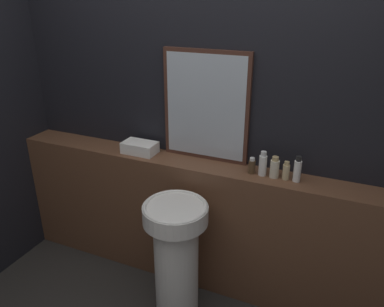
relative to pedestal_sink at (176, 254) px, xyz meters
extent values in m
cube|color=black|center=(-0.03, 0.52, 0.78)|extent=(8.00, 0.06, 2.50)
cube|color=brown|center=(-0.03, 0.37, 0.00)|extent=(2.75, 0.24, 0.94)
cylinder|color=white|center=(0.00, 0.00, -0.11)|extent=(0.28, 0.28, 0.71)
cylinder|color=white|center=(0.00, 0.00, 0.29)|extent=(0.40, 0.40, 0.11)
torus|color=white|center=(0.00, 0.00, 0.35)|extent=(0.39, 0.39, 0.02)
cube|color=#47281E|center=(0.00, 0.47, 0.84)|extent=(0.59, 0.03, 0.73)
cube|color=#B2BCC6|center=(0.00, 0.46, 0.84)|extent=(0.54, 0.02, 0.68)
cube|color=white|center=(-0.45, 0.37, 0.51)|extent=(0.24, 0.14, 0.08)
cylinder|color=#4C3823|center=(0.36, 0.37, 0.52)|extent=(0.04, 0.04, 0.09)
cylinder|color=silver|center=(0.36, 0.37, 0.57)|extent=(0.03, 0.03, 0.02)
cylinder|color=white|center=(0.42, 0.37, 0.54)|extent=(0.05, 0.05, 0.13)
cylinder|color=silver|center=(0.42, 0.37, 0.62)|extent=(0.03, 0.03, 0.03)
cylinder|color=beige|center=(0.50, 0.37, 0.53)|extent=(0.06, 0.06, 0.11)
cylinder|color=tan|center=(0.50, 0.37, 0.60)|extent=(0.04, 0.04, 0.02)
cylinder|color=#C6B284|center=(0.57, 0.37, 0.52)|extent=(0.04, 0.04, 0.10)
cylinder|color=tan|center=(0.57, 0.37, 0.58)|extent=(0.03, 0.03, 0.02)
cylinder|color=white|center=(0.63, 0.37, 0.54)|extent=(0.04, 0.04, 0.13)
cylinder|color=black|center=(0.63, 0.37, 0.62)|extent=(0.03, 0.03, 0.03)
camera|label=1|loc=(0.86, -1.72, 1.52)|focal=35.00mm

